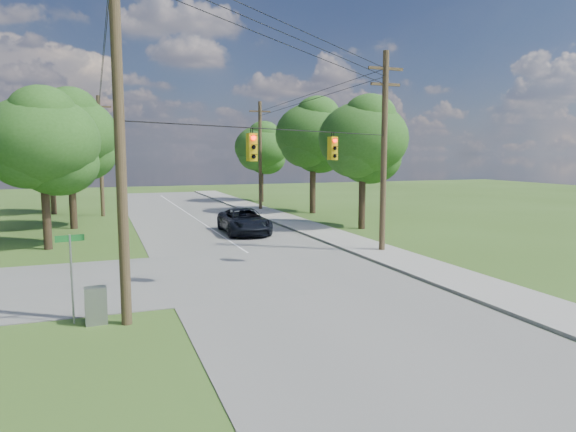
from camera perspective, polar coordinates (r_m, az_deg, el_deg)
name	(u,v)px	position (r m, az deg, el deg)	size (l,w,h in m)	color
ground	(272,312)	(17.37, -1.78, -10.60)	(140.00, 140.00, 0.00)	#39581D
main_road	(279,274)	(22.55, -0.99, -6.45)	(10.00, 100.00, 0.03)	gray
sidewalk_east	(410,262)	(25.49, 13.43, -4.97)	(2.60, 100.00, 0.12)	#9B9991
pole_sw	(119,120)	(16.16, -18.27, 10.13)	(2.00, 0.32, 12.00)	#4F3F29
pole_ne	(384,149)	(27.61, 10.62, 7.30)	(2.00, 0.32, 10.50)	#4F3F29
pole_north_e	(260,155)	(47.85, -3.11, 6.79)	(2.00, 0.32, 10.00)	#4F3F29
pole_north_w	(101,155)	(45.71, -20.10, 6.38)	(2.00, 0.32, 10.00)	#4F3F29
power_lines	(229,79)	(28.35, -6.54, 14.84)	(13.93, 29.62, 4.93)	black
traffic_signals	(296,147)	(21.60, 0.89, 7.63)	(4.91, 3.27, 1.05)	yellow
tree_w_near	(42,141)	(30.85, -25.64, 7.54)	(6.00, 6.00, 8.40)	#3D2B1E
tree_w_mid	(69,134)	(38.78, -23.12, 8.37)	(6.40, 6.40, 9.22)	#3D2B1E
tree_w_far	(50,142)	(48.87, -24.91, 7.48)	(6.00, 6.00, 8.73)	#3D2B1E
tree_e_near	(363,139)	(36.11, 8.34, 8.47)	(6.20, 6.20, 8.81)	#3D2B1E
tree_e_mid	(313,135)	(45.36, 2.80, 9.03)	(6.60, 6.60, 9.64)	#3D2B1E
tree_e_far	(261,147)	(56.26, -2.99, 7.62)	(5.80, 5.80, 8.32)	#3D2B1E
car_main_north	(244,221)	(33.78, -4.89, -0.56)	(2.70, 5.87, 1.63)	black
control_cabinet	(96,306)	(17.10, -20.57, -9.30)	(0.64, 0.46, 1.16)	gray
street_name_sign	(71,268)	(17.09, -22.95, -5.32)	(0.83, 0.17, 2.79)	gray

